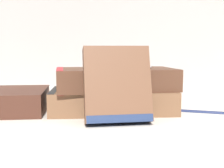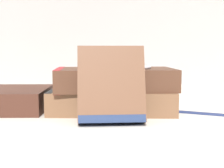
% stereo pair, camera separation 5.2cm
% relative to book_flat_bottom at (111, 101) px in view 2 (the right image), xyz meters
% --- Properties ---
extents(ground_plane, '(3.00, 3.00, 0.00)m').
position_rel_book_flat_bottom_xyz_m(ground_plane, '(-0.04, -0.01, -0.02)').
color(ground_plane, beige).
extents(book_flat_bottom, '(0.24, 0.14, 0.04)m').
position_rel_book_flat_bottom_xyz_m(book_flat_bottom, '(0.00, 0.00, 0.00)').
color(book_flat_bottom, brown).
rests_on(book_flat_bottom, ground_plane).
extents(book_flat_top, '(0.22, 0.12, 0.04)m').
position_rel_book_flat_bottom_xyz_m(book_flat_top, '(0.01, -0.00, 0.04)').
color(book_flat_top, '#4C2D1E').
rests_on(book_flat_top, book_flat_bottom).
extents(book_leaning_front, '(0.11, 0.06, 0.12)m').
position_rel_book_flat_bottom_xyz_m(book_leaning_front, '(-0.00, -0.10, 0.04)').
color(book_leaning_front, brown).
rests_on(book_leaning_front, ground_plane).
extents(pocket_watch, '(0.05, 0.05, 0.01)m').
position_rel_book_flat_bottom_xyz_m(pocket_watch, '(0.05, -0.01, 0.06)').
color(pocket_watch, white).
rests_on(pocket_watch, book_flat_top).
extents(reading_glasses, '(0.10, 0.07, 0.00)m').
position_rel_book_flat_bottom_xyz_m(reading_glasses, '(-0.04, 0.14, -0.02)').
color(reading_glasses, '#ADADB2').
rests_on(reading_glasses, ground_plane).
extents(fountain_pen, '(0.13, 0.07, 0.01)m').
position_rel_book_flat_bottom_xyz_m(fountain_pen, '(0.19, -0.05, -0.02)').
color(fountain_pen, '#1E284C').
rests_on(fountain_pen, ground_plane).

